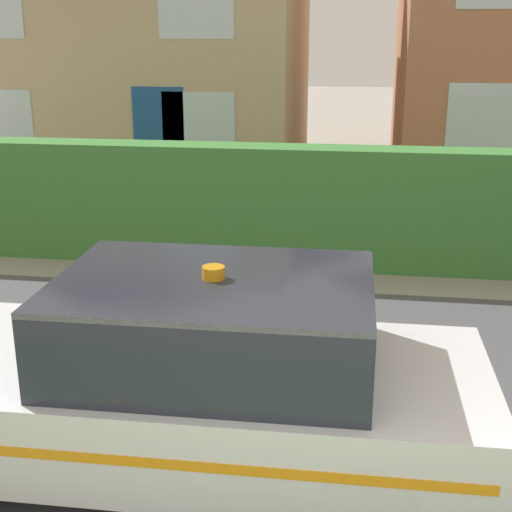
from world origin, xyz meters
TOP-DOWN VIEW (x-y plane):
  - road_strip at (0.00, 3.93)m, footprint 28.00×5.57m
  - garden_hedge at (-1.15, 7.78)m, footprint 12.39×0.60m
  - police_car at (-1.05, 2.89)m, footprint 4.60×1.81m
  - house_left at (-4.91, 14.48)m, footprint 7.68×5.99m

SIDE VIEW (x-z plane):
  - road_strip at x=0.00m, z-range 0.00..0.01m
  - police_car at x=-1.05m, z-range -0.07..1.49m
  - garden_hedge at x=-1.15m, z-range 0.00..1.64m
  - house_left at x=-4.91m, z-range 0.07..6.94m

